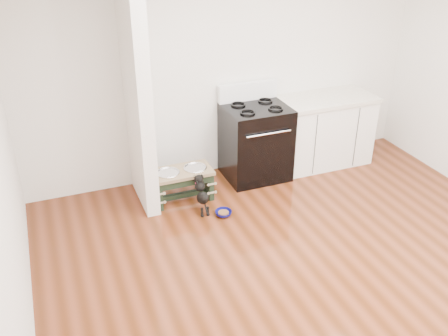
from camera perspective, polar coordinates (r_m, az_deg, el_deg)
ground at (r=4.73m, az=11.85°, el=-13.13°), size 5.00×5.00×0.00m
room_shell at (r=3.88m, az=14.16°, el=5.29°), size 5.00×5.00×5.00m
partition_wall at (r=5.36m, az=-9.96°, el=8.94°), size 0.15×0.80×2.70m
oven_range at (r=6.16m, az=3.62°, el=3.10°), size 0.76×0.69×1.14m
cabinet_run at (r=6.63m, az=11.29°, el=4.22°), size 1.24×0.64×0.91m
dog_feeder at (r=5.73m, az=-4.80°, el=-1.27°), size 0.69×0.37×0.39m
puppy at (r=5.52m, az=-2.58°, el=-2.91°), size 0.12×0.36×0.42m
floor_bowl at (r=5.54m, az=-0.06°, el=-5.19°), size 0.20×0.20×0.06m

